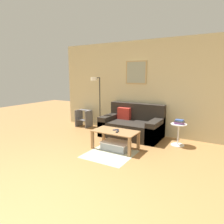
# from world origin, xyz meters

# --- Properties ---
(ground_plane) EXTENTS (16.00, 16.00, 0.00)m
(ground_plane) POSITION_xyz_m (0.00, 0.00, 0.00)
(ground_plane) COLOR #A87542
(wall_back) EXTENTS (5.60, 0.09, 2.55)m
(wall_back) POSITION_xyz_m (-0.00, 3.79, 1.28)
(wall_back) COLOR #C6BC93
(wall_back) RESTS_ON ground_plane
(area_rug) EXTENTS (0.95, 0.96, 0.01)m
(area_rug) POSITION_xyz_m (-0.11, 1.94, 0.00)
(area_rug) COLOR #B2B79E
(area_rug) RESTS_ON ground_plane
(couch) EXTENTS (1.56, 0.91, 0.86)m
(couch) POSITION_xyz_m (-0.24, 3.31, 0.29)
(couch) COLOR #28231E
(couch) RESTS_ON ground_plane
(coffee_table) EXTENTS (0.99, 0.53, 0.42)m
(coffee_table) POSITION_xyz_m (-0.16, 2.26, 0.34)
(coffee_table) COLOR #997047
(coffee_table) RESTS_ON ground_plane
(storage_bin) EXTENTS (0.60, 0.39, 0.18)m
(storage_bin) POSITION_xyz_m (-0.13, 2.23, 0.09)
(storage_bin) COLOR gray
(storage_bin) RESTS_ON ground_plane
(floor_lamp) EXTENTS (0.22, 0.49, 1.57)m
(floor_lamp) POSITION_xyz_m (-1.35, 3.29, 1.06)
(floor_lamp) COLOR black
(floor_lamp) RESTS_ON ground_plane
(side_table) EXTENTS (0.36, 0.36, 0.52)m
(side_table) POSITION_xyz_m (0.99, 3.21, 0.31)
(side_table) COLOR white
(side_table) RESTS_ON ground_plane
(book_stack) EXTENTS (0.25, 0.19, 0.10)m
(book_stack) POSITION_xyz_m (0.99, 3.21, 0.57)
(book_stack) COLOR #335199
(book_stack) RESTS_ON side_table
(remote_control) EXTENTS (0.07, 0.16, 0.02)m
(remote_control) POSITION_xyz_m (-0.08, 2.21, 0.43)
(remote_control) COLOR #232328
(remote_control) RESTS_ON coffee_table
(cell_phone) EXTENTS (0.13, 0.15, 0.01)m
(cell_phone) POSITION_xyz_m (-0.19, 2.33, 0.42)
(cell_phone) COLOR #1E2338
(cell_phone) RESTS_ON coffee_table
(step_stool) EXTENTS (0.43, 0.37, 0.53)m
(step_stool) POSITION_xyz_m (-2.01, 3.49, 0.28)
(step_stool) COLOR slate
(step_stool) RESTS_ON ground_plane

